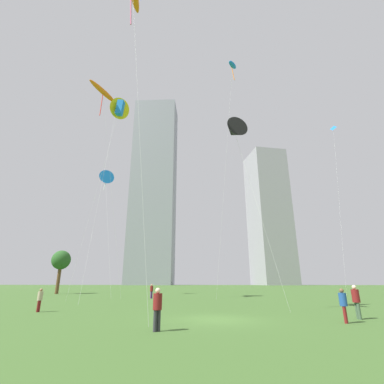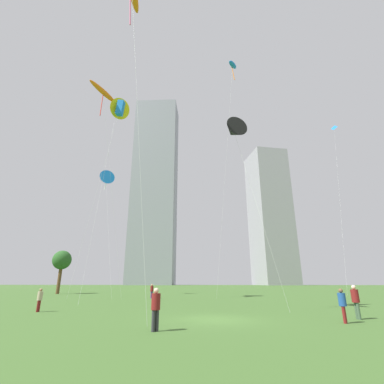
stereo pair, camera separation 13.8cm
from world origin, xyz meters
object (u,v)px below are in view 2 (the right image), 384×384
person_standing_0 (152,290)px  person_standing_2 (156,306)px  kite_flying_3 (334,130)px  kite_flying_6 (117,110)px  park_tree_0 (62,261)px  distant_highrise_0 (270,216)px  person_standing_3 (40,298)px  person_standing_4 (356,299)px  kite_flying_2 (120,108)px  kite_flying_0 (103,92)px  kite_flying_1 (233,65)px  kite_flying_4 (106,179)px  person_standing_1 (343,303)px  kite_flying_5 (234,131)px  distant_highrise_1 (155,188)px

person_standing_0 → person_standing_2: (4.86, -23.41, 0.04)m
kite_flying_3 → kite_flying_6: 42.55m
park_tree_0 → distant_highrise_0: bearing=60.4°
person_standing_0 → person_standing_3: size_ratio=1.09×
person_standing_4 → kite_flying_2: bearing=-130.8°
person_standing_3 → distant_highrise_0: (46.94, 133.84, 36.27)m
kite_flying_0 → kite_flying_1: kite_flying_1 is taller
person_standing_0 → kite_flying_6: size_ratio=0.06×
kite_flying_0 → kite_flying_4: kite_flying_0 is taller
person_standing_4 → kite_flying_2: size_ratio=0.07×
person_standing_1 → kite_flying_2: (-18.96, 16.21, 24.02)m
kite_flying_1 → kite_flying_2: bearing=-171.2°
kite_flying_1 → kite_flying_0: bearing=-167.1°
kite_flying_5 → kite_flying_6: size_ratio=0.59×
person_standing_2 → distant_highrise_1: size_ratio=0.02×
kite_flying_2 → kite_flying_1: bearing=8.8°
kite_flying_5 → park_tree_0: kite_flying_5 is taller
person_standing_1 → kite_flying_6: size_ratio=0.06×
kite_flying_6 → kite_flying_1: bearing=4.4°
person_standing_2 → park_tree_0: 42.19m
kite_flying_0 → kite_flying_6: (1.03, 2.85, -0.82)m
distant_highrise_0 → person_standing_2: bearing=-118.1°
kite_flying_3 → park_tree_0: bearing=-177.2°
person_standing_2 → kite_flying_1: 39.89m
kite_flying_6 → distant_highrise_0: 130.38m
person_standing_3 → kite_flying_6: (-0.74, 13.05, 24.73)m
person_standing_2 → kite_flying_2: (-9.56, 19.18, 23.97)m
kite_flying_6 → kite_flying_4: bearing=114.5°
kite_flying_1 → person_standing_2: bearing=-107.0°
park_tree_0 → person_standing_2: bearing=-56.3°
kite_flying_3 → kite_flying_4: size_ratio=1.60×
person_standing_2 → park_tree_0: bearing=-97.9°
person_standing_4 → kite_flying_3: kite_flying_3 is taller
person_standing_3 → kite_flying_1: kite_flying_1 is taller
person_standing_0 → person_standing_2: person_standing_2 is taller
kite_flying_1 → kite_flying_6: size_ratio=1.27×
person_standing_2 → kite_flying_1: kite_flying_1 is taller
park_tree_0 → distant_highrise_0: (60.43, 106.26, 31.75)m
person_standing_2 → person_standing_4: 11.78m
kite_flying_5 → kite_flying_0: bearing=153.5°
person_standing_2 → distant_highrise_1: bearing=-119.9°
person_standing_0 → person_standing_1: 24.92m
person_standing_1 → kite_flying_3: 49.41m
person_standing_0 → kite_flying_2: kite_flying_2 is taller
person_standing_4 → distant_highrise_0: 143.73m
kite_flying_0 → person_standing_2: bearing=-56.7°
kite_flying_5 → person_standing_4: bearing=-38.6°
kite_flying_1 → kite_flying_5: 22.45m
person_standing_0 → kite_flying_0: size_ratio=0.06×
kite_flying_0 → distant_highrise_0: 133.33m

